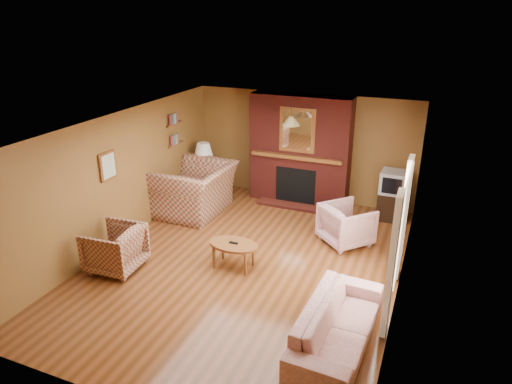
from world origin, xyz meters
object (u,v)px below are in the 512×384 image
at_px(plaid_loveseat, 195,189).
at_px(plaid_armchair, 115,248).
at_px(floral_armchair, 346,224).
at_px(tv_stand, 390,206).
at_px(floral_sofa, 338,325).
at_px(table_lamp, 204,156).
at_px(crt_tv, 393,182).
at_px(fireplace, 300,151).
at_px(coffee_table, 234,246).
at_px(side_table, 205,184).

relative_size(plaid_loveseat, plaid_armchair, 1.89).
relative_size(floral_armchair, tv_stand, 1.43).
relative_size(floral_sofa, table_lamp, 2.96).
distance_m(tv_stand, crt_tv, 0.52).
bearing_deg(plaid_loveseat, tv_stand, 107.59).
xyz_separation_m(fireplace, plaid_loveseat, (-1.85, -1.41, -0.67)).
relative_size(fireplace, coffee_table, 2.79).
bearing_deg(fireplace, table_lamp, -165.71).
distance_m(plaid_armchair, crt_tv, 5.51).
height_order(coffee_table, side_table, side_table).
bearing_deg(table_lamp, coffee_table, -53.33).
bearing_deg(floral_sofa, plaid_loveseat, 54.09).
relative_size(plaid_loveseat, coffee_table, 1.85).
relative_size(plaid_armchair, floral_armchair, 1.01).
height_order(plaid_loveseat, floral_armchair, plaid_loveseat).
relative_size(coffee_table, tv_stand, 1.47).
relative_size(side_table, tv_stand, 1.01).
relative_size(plaid_armchair, table_lamp, 1.22).
height_order(floral_sofa, tv_stand, floral_sofa).
distance_m(floral_armchair, crt_tv, 1.60).
bearing_deg(floral_sofa, side_table, 48.65).
height_order(fireplace, crt_tv, fireplace).
bearing_deg(crt_tv, side_table, -175.26).
xyz_separation_m(coffee_table, crt_tv, (2.20, 2.97, 0.42)).
bearing_deg(side_table, fireplace, 14.29).
bearing_deg(side_table, crt_tv, 4.74).
relative_size(plaid_armchair, floral_sofa, 0.41).
height_order(plaid_armchair, coffee_table, plaid_armchair).
relative_size(plaid_armchair, tv_stand, 1.44).
bearing_deg(tv_stand, floral_sofa, -94.80).
relative_size(plaid_loveseat, floral_armchair, 1.90).
bearing_deg(floral_sofa, coffee_table, 61.49).
distance_m(floral_armchair, side_table, 3.68).
bearing_deg(table_lamp, tv_stand, 4.82).
relative_size(fireplace, floral_armchair, 2.88).
bearing_deg(fireplace, plaid_armchair, -116.25).
bearing_deg(crt_tv, tv_stand, 90.00).
bearing_deg(floral_armchair, floral_sofa, 142.49).
bearing_deg(plaid_armchair, side_table, 179.02).
height_order(side_table, crt_tv, crt_tv).
bearing_deg(fireplace, crt_tv, -5.30).
bearing_deg(coffee_table, plaid_armchair, -156.12).
height_order(floral_armchair, side_table, floral_armchair).
bearing_deg(crt_tv, plaid_loveseat, -162.67).
xyz_separation_m(fireplace, tv_stand, (2.05, -0.18, -0.89)).
distance_m(plaid_armchair, floral_armchair, 4.12).
xyz_separation_m(side_table, crt_tv, (4.15, 0.34, 0.52)).
relative_size(fireplace, tv_stand, 4.12).
xyz_separation_m(side_table, tv_stand, (4.15, 0.35, -0.00)).
bearing_deg(fireplace, tv_stand, -5.15).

